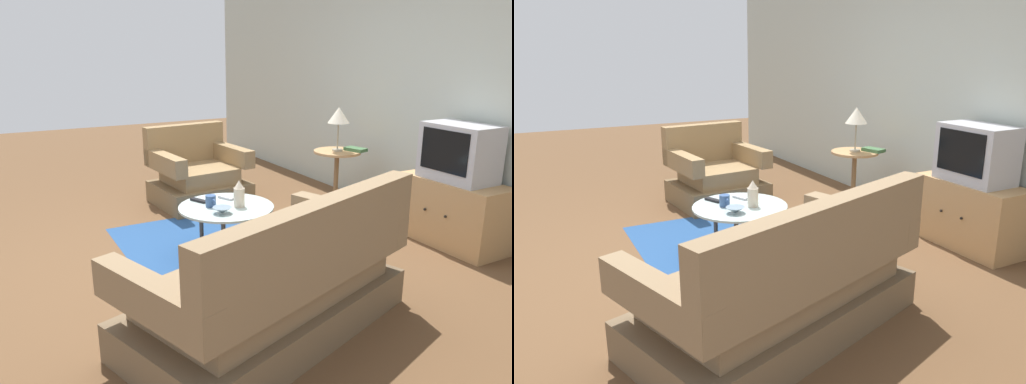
{
  "view_description": "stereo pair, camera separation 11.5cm",
  "coord_description": "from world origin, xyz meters",
  "views": [
    {
      "loc": [
        3.59,
        -1.52,
        1.7
      ],
      "look_at": [
        0.09,
        0.4,
        0.55
      ],
      "focal_mm": 34.96,
      "sensor_mm": 36.0,
      "label": 1
    },
    {
      "loc": [
        3.64,
        -1.42,
        1.7
      ],
      "look_at": [
        0.09,
        0.4,
        0.55
      ],
      "focal_mm": 34.96,
      "sensor_mm": 36.0,
      "label": 2
    }
  ],
  "objects": [
    {
      "name": "vase",
      "position": [
        0.09,
        0.24,
        0.56
      ],
      "size": [
        0.09,
        0.09,
        0.22
      ],
      "color": "beige",
      "rests_on": "coffee_table"
    },
    {
      "name": "couch",
      "position": [
        1.24,
        -0.1,
        0.29
      ],
      "size": [
        1.42,
        2.0,
        0.92
      ],
      "rotation": [
        0.0,
        0.0,
        1.89
      ],
      "color": "brown",
      "rests_on": "ground"
    },
    {
      "name": "bowl",
      "position": [
        0.19,
        0.04,
        0.47
      ],
      "size": [
        0.16,
        0.16,
        0.05
      ],
      "color": "slate",
      "rests_on": "coffee_table"
    },
    {
      "name": "side_table",
      "position": [
        -0.58,
        1.76,
        0.47
      ],
      "size": [
        0.5,
        0.5,
        0.65
      ],
      "color": "tan",
      "rests_on": "ground"
    },
    {
      "name": "television",
      "position": [
        0.73,
        2.05,
        0.84
      ],
      "size": [
        0.6,
        0.39,
        0.49
      ],
      "color": "#B7B7BC",
      "rests_on": "tv_stand"
    },
    {
      "name": "ground_plane",
      "position": [
        0.0,
        0.0,
        0.0
      ],
      "size": [
        16.0,
        16.0,
        0.0
      ],
      "primitive_type": "plane",
      "color": "brown"
    },
    {
      "name": "table_lamp",
      "position": [
        -0.57,
        1.75,
        1.02
      ],
      "size": [
        0.23,
        0.23,
        0.46
      ],
      "color": "#9E937A",
      "rests_on": "side_table"
    },
    {
      "name": "back_wall",
      "position": [
        0.0,
        2.37,
        1.35
      ],
      "size": [
        9.0,
        0.12,
        2.7
      ],
      "primitive_type": "cube",
      "color": "#B2BCB2",
      "rests_on": "ground"
    },
    {
      "name": "area_rug",
      "position": [
        0.03,
        0.15,
        0.0
      ],
      "size": [
        2.34,
        1.52,
        0.0
      ],
      "primitive_type": "cube",
      "color": "navy",
      "rests_on": "ground"
    },
    {
      "name": "tv_remote_silver",
      "position": [
        -0.15,
        0.24,
        0.46
      ],
      "size": [
        0.16,
        0.1,
        0.02
      ],
      "rotation": [
        0.0,
        0.0,
        0.4
      ],
      "color": "#B2B2B7",
      "rests_on": "coffee_table"
    },
    {
      "name": "book",
      "position": [
        -0.47,
        1.92,
        0.67
      ],
      "size": [
        0.25,
        0.18,
        0.04
      ],
      "rotation": [
        0.0,
        0.0,
        0.25
      ],
      "color": "#3D663D",
      "rests_on": "side_table"
    },
    {
      "name": "armchair",
      "position": [
        -1.57,
        0.55,
        0.29
      ],
      "size": [
        0.93,
        1.04,
        0.86
      ],
      "rotation": [
        0.0,
        0.0,
        -1.48
      ],
      "color": "brown",
      "rests_on": "ground"
    },
    {
      "name": "tv_stand",
      "position": [
        0.73,
        2.06,
        0.3
      ],
      "size": [
        0.95,
        0.46,
        0.59
      ],
      "color": "tan",
      "rests_on": "ground"
    },
    {
      "name": "coffee_table",
      "position": [
        0.03,
        0.15,
        0.41
      ],
      "size": [
        0.79,
        0.79,
        0.45
      ],
      "color": "#B2C6C1",
      "rests_on": "ground"
    },
    {
      "name": "tv_remote_dark",
      "position": [
        -0.19,
        0.0,
        0.46
      ],
      "size": [
        0.17,
        0.11,
        0.02
      ],
      "rotation": [
        0.0,
        0.0,
        0.41
      ],
      "color": "black",
      "rests_on": "coffee_table"
    },
    {
      "name": "mug",
      "position": [
        -0.01,
        0.04,
        0.5
      ],
      "size": [
        0.14,
        0.09,
        0.1
      ],
      "color": "#335184",
      "rests_on": "coffee_table"
    }
  ]
}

